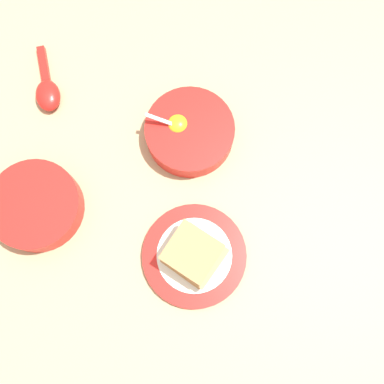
# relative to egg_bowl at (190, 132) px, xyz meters

# --- Properties ---
(ground_plane) EXTENTS (3.00, 3.00, 0.00)m
(ground_plane) POSITION_rel_egg_bowl_xyz_m (-0.23, -0.01, -0.02)
(ground_plane) COLOR tan
(egg_bowl) EXTENTS (0.17, 0.17, 0.07)m
(egg_bowl) POSITION_rel_egg_bowl_xyz_m (0.00, 0.00, 0.00)
(egg_bowl) COLOR red
(egg_bowl) RESTS_ON ground_plane
(toast_plate) EXTENTS (0.19, 0.19, 0.01)m
(toast_plate) POSITION_rel_egg_bowl_xyz_m (-0.03, -0.23, -0.02)
(toast_plate) COLOR red
(toast_plate) RESTS_ON ground_plane
(toast_sandwich) EXTENTS (0.13, 0.12, 0.06)m
(toast_sandwich) POSITION_rel_egg_bowl_xyz_m (-0.04, -0.24, 0.02)
(toast_sandwich) COLOR tan
(toast_sandwich) RESTS_ON toast_plate
(soup_spoon) EXTENTS (0.05, 0.15, 0.03)m
(soup_spoon) POSITION_rel_egg_bowl_xyz_m (-0.26, 0.14, -0.01)
(soup_spoon) COLOR red
(soup_spoon) RESTS_ON ground_plane
(congee_bowl) EXTENTS (0.17, 0.17, 0.05)m
(congee_bowl) POSITION_rel_egg_bowl_xyz_m (-0.30, -0.09, 0.00)
(congee_bowl) COLOR red
(congee_bowl) RESTS_ON ground_plane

